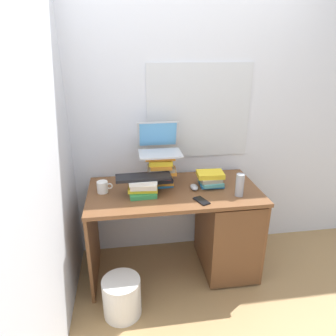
{
  "coord_description": "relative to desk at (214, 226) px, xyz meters",
  "views": [
    {
      "loc": [
        -0.37,
        -2.16,
        1.83
      ],
      "look_at": [
        -0.05,
        0.02,
        0.95
      ],
      "focal_mm": 32.35,
      "sensor_mm": 36.0,
      "label": 1
    }
  ],
  "objects": [
    {
      "name": "water_bottle",
      "position": [
        0.13,
        -0.15,
        0.44
      ],
      "size": [
        0.06,
        0.06,
        0.18
      ],
      "primitive_type": "cylinder",
      "color": "#999EA5",
      "rests_on": "desk"
    },
    {
      "name": "keyboard",
      "position": [
        -0.59,
        -0.02,
        0.5
      ],
      "size": [
        0.42,
        0.15,
        0.02
      ],
      "primitive_type": "cube",
      "rotation": [
        0.0,
        0.0,
        0.03
      ],
      "color": "black",
      "rests_on": "book_stack_keyboard_riser"
    },
    {
      "name": "book_stack_tall",
      "position": [
        -0.44,
        0.13,
        0.49
      ],
      "size": [
        0.26,
        0.21,
        0.27
      ],
      "color": "#2672B2",
      "rests_on": "desk"
    },
    {
      "name": "book_stack_keyboard_riser",
      "position": [
        -0.6,
        -0.02,
        0.42
      ],
      "size": [
        0.24,
        0.22,
        0.13
      ],
      "color": "#338C4C",
      "rests_on": "desk"
    },
    {
      "name": "wall_left",
      "position": [
        -1.19,
        0.03,
        0.88
      ],
      "size": [
        0.05,
        6.0,
        2.6
      ],
      "primitive_type": "cube",
      "color": "silver",
      "rests_on": "ground"
    },
    {
      "name": "laptop",
      "position": [
        -0.44,
        0.19,
        0.67
      ],
      "size": [
        0.34,
        0.3,
        0.24
      ],
      "color": "#B7BABF",
      "rests_on": "book_stack_tall"
    },
    {
      "name": "cell_phone",
      "position": [
        -0.18,
        -0.2,
        0.36
      ],
      "size": [
        0.11,
        0.15,
        0.01
      ],
      "primitive_type": "cube",
      "rotation": [
        0.0,
        0.0,
        0.38
      ],
      "color": "black",
      "rests_on": "desk"
    },
    {
      "name": "wall_back",
      "position": [
        -0.34,
        0.42,
        0.88
      ],
      "size": [
        6.0,
        0.06,
        2.6
      ],
      "color": "silver",
      "rests_on": "ground"
    },
    {
      "name": "wastebasket",
      "position": [
        -0.8,
        -0.41,
        -0.27
      ],
      "size": [
        0.28,
        0.28,
        0.3
      ],
      "primitive_type": "cylinder",
      "color": "silver",
      "rests_on": "ground"
    },
    {
      "name": "ground_plane",
      "position": [
        -0.35,
        0.03,
        -0.42
      ],
      "size": [
        6.0,
        6.0,
        0.0
      ],
      "primitive_type": "plane",
      "color": "#9E7A4C"
    },
    {
      "name": "desk",
      "position": [
        0.0,
        0.0,
        0.0
      ],
      "size": [
        1.37,
        0.69,
        0.77
      ],
      "color": "brown",
      "rests_on": "ground"
    },
    {
      "name": "book_stack_side",
      "position": [
        -0.04,
        0.06,
        0.41
      ],
      "size": [
        0.22,
        0.19,
        0.12
      ],
      "color": "#2672B2",
      "rests_on": "desk"
    },
    {
      "name": "mug",
      "position": [
        -0.91,
        0.06,
        0.4
      ],
      "size": [
        0.12,
        0.09,
        0.09
      ],
      "color": "white",
      "rests_on": "desk"
    },
    {
      "name": "computer_mouse",
      "position": [
        -0.19,
        0.01,
        0.37
      ],
      "size": [
        0.06,
        0.1,
        0.04
      ],
      "primitive_type": "ellipsoid",
      "color": "#A5A8AD",
      "rests_on": "desk"
    }
  ]
}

